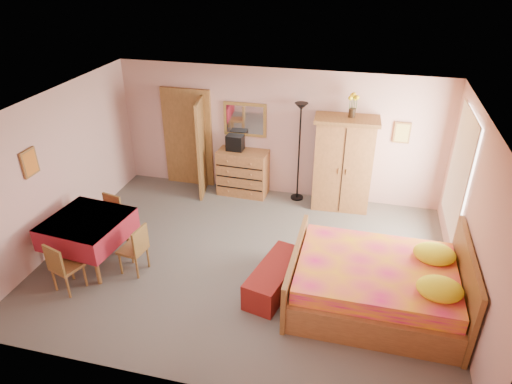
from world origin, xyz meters
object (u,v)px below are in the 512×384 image
(bench, at_px, (275,277))
(chair_west, at_px, (53,231))
(wall_mirror, at_px, (245,120))
(dining_table, at_px, (90,241))
(chair_north, at_px, (108,220))
(floor_lamp, at_px, (299,153))
(wardrobe, at_px, (343,164))
(chair_east, at_px, (133,249))
(chair_south, at_px, (67,266))
(sunflower_vase, at_px, (353,105))
(bed, at_px, (376,272))
(chest_of_drawers, at_px, (243,173))
(stereo, at_px, (235,143))

(bench, height_order, chair_west, chair_west)
(wall_mirror, height_order, dining_table, wall_mirror)
(dining_table, xyz_separation_m, chair_north, (-0.07, 0.66, -0.01))
(floor_lamp, bearing_deg, chair_north, -142.27)
(wardrobe, relative_size, chair_east, 2.23)
(chair_south, relative_size, chair_west, 0.93)
(chair_west, bearing_deg, sunflower_vase, 132.74)
(chair_north, relative_size, chair_west, 0.92)
(bench, distance_m, chair_east, 2.27)
(bench, height_order, chair_east, chair_east)
(wall_mirror, distance_m, wardrobe, 2.12)
(sunflower_vase, xyz_separation_m, chair_north, (-3.90, -2.22, -1.66))
(wall_mirror, height_order, bed, wall_mirror)
(chair_east, bearing_deg, chest_of_drawers, -11.17)
(stereo, relative_size, chair_north, 0.41)
(wardrobe, bearing_deg, chair_south, -139.83)
(wardrobe, xyz_separation_m, sunflower_vase, (0.07, 0.05, 1.15))
(chest_of_drawers, xyz_separation_m, stereo, (-0.16, 0.03, 0.63))
(wall_mirror, distance_m, sunflower_vase, 2.15)
(floor_lamp, bearing_deg, wardrobe, -8.08)
(chest_of_drawers, bearing_deg, chair_north, -126.88)
(chest_of_drawers, height_order, floor_lamp, floor_lamp)
(chair_west, height_order, chair_east, chair_west)
(sunflower_vase, bearing_deg, dining_table, -143.11)
(stereo, relative_size, wardrobe, 0.18)
(chair_east, bearing_deg, floor_lamp, -28.04)
(sunflower_vase, height_order, chair_south, sunflower_vase)
(wardrobe, bearing_deg, chair_east, -139.21)
(sunflower_vase, bearing_deg, bed, -77.19)
(chair_south, bearing_deg, chest_of_drawers, 81.88)
(chair_north, bearing_deg, bench, -178.66)
(bed, height_order, bench, bed)
(wall_mirror, distance_m, chair_south, 4.30)
(bench, xyz_separation_m, chair_west, (-3.75, 0.00, 0.24))
(chest_of_drawers, height_order, chair_east, chest_of_drawers)
(chest_of_drawers, distance_m, bed, 3.89)
(bed, xyz_separation_m, chair_east, (-3.70, -0.13, -0.14))
(stereo, height_order, dining_table, stereo)
(floor_lamp, height_order, chair_north, floor_lamp)
(sunflower_vase, xyz_separation_m, bed, (0.63, -2.77, -1.52))
(bed, height_order, chair_north, bed)
(wall_mirror, distance_m, dining_table, 3.74)
(bed, bearing_deg, chest_of_drawers, 134.52)
(stereo, xyz_separation_m, chair_north, (-1.66, -2.28, -0.69))
(sunflower_vase, height_order, bed, sunflower_vase)
(wall_mirror, distance_m, floor_lamp, 1.27)
(stereo, xyz_separation_m, bed, (2.87, -2.83, -0.55))
(wardrobe, height_order, bench, wardrobe)
(chest_of_drawers, height_order, chair_west, chest_of_drawers)
(wall_mirror, height_order, sunflower_vase, sunflower_vase)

